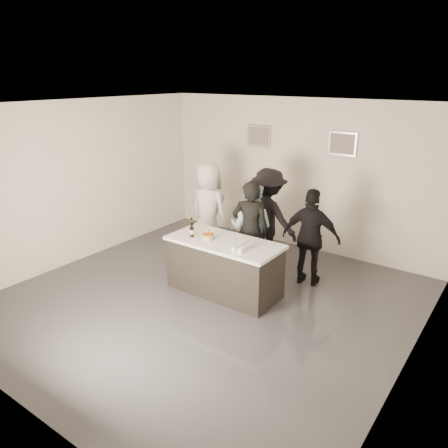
{
  "coord_description": "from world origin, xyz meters",
  "views": [
    {
      "loc": [
        3.85,
        -4.82,
        3.42
      ],
      "look_at": [
        0.0,
        0.5,
        1.15
      ],
      "focal_mm": 35.0,
      "sensor_mm": 36.0,
      "label": 1
    }
  ],
  "objects_px": {
    "beer_bottle_a": "(192,225)",
    "person_guest_left": "(208,209)",
    "cake": "(208,237)",
    "person_guest_back": "(268,218)",
    "person_main_black": "(250,230)",
    "bar_counter": "(224,267)",
    "person_main_blue": "(251,229)",
    "person_guest_right": "(311,238)",
    "beer_bottle_b": "(192,229)"
  },
  "relations": [
    {
      "from": "beer_bottle_a",
      "to": "bar_counter",
      "type": "bearing_deg",
      "value": -1.83
    },
    {
      "from": "person_guest_left",
      "to": "person_guest_right",
      "type": "bearing_deg",
      "value": -172.76
    },
    {
      "from": "cake",
      "to": "person_guest_left",
      "type": "height_order",
      "value": "person_guest_left"
    },
    {
      "from": "person_main_blue",
      "to": "person_guest_right",
      "type": "distance_m",
      "value": 1.08
    },
    {
      "from": "person_guest_left",
      "to": "beer_bottle_a",
      "type": "bearing_deg",
      "value": 123.11
    },
    {
      "from": "beer_bottle_a",
      "to": "beer_bottle_b",
      "type": "bearing_deg",
      "value": -50.43
    },
    {
      "from": "bar_counter",
      "to": "person_main_blue",
      "type": "relative_size",
      "value": 1.13
    },
    {
      "from": "cake",
      "to": "person_main_black",
      "type": "bearing_deg",
      "value": 70.73
    },
    {
      "from": "beer_bottle_a",
      "to": "person_guest_back",
      "type": "distance_m",
      "value": 1.53
    },
    {
      "from": "person_main_black",
      "to": "person_guest_left",
      "type": "relative_size",
      "value": 0.95
    },
    {
      "from": "beer_bottle_b",
      "to": "person_guest_back",
      "type": "distance_m",
      "value": 1.63
    },
    {
      "from": "person_guest_right",
      "to": "person_guest_back",
      "type": "relative_size",
      "value": 0.91
    },
    {
      "from": "bar_counter",
      "to": "person_guest_left",
      "type": "height_order",
      "value": "person_guest_left"
    },
    {
      "from": "person_main_black",
      "to": "person_guest_back",
      "type": "xyz_separation_m",
      "value": [
        -0.05,
        0.67,
        0.04
      ]
    },
    {
      "from": "cake",
      "to": "beer_bottle_a",
      "type": "relative_size",
      "value": 0.76
    },
    {
      "from": "person_guest_right",
      "to": "person_main_black",
      "type": "bearing_deg",
      "value": 12.71
    },
    {
      "from": "cake",
      "to": "person_guest_back",
      "type": "relative_size",
      "value": 0.11
    },
    {
      "from": "person_main_blue",
      "to": "person_guest_left",
      "type": "relative_size",
      "value": 0.9
    },
    {
      "from": "person_main_blue",
      "to": "beer_bottle_a",
      "type": "bearing_deg",
      "value": 45.76
    },
    {
      "from": "beer_bottle_b",
      "to": "bar_counter",
      "type": "bearing_deg",
      "value": 16.1
    },
    {
      "from": "beer_bottle_a",
      "to": "person_guest_left",
      "type": "distance_m",
      "value": 1.24
    },
    {
      "from": "bar_counter",
      "to": "person_guest_back",
      "type": "distance_m",
      "value": 1.46
    },
    {
      "from": "person_main_black",
      "to": "beer_bottle_a",
      "type": "bearing_deg",
      "value": 20.75
    },
    {
      "from": "bar_counter",
      "to": "person_guest_left",
      "type": "xyz_separation_m",
      "value": [
        -1.21,
        1.14,
        0.47
      ]
    },
    {
      "from": "cake",
      "to": "beer_bottle_b",
      "type": "xyz_separation_m",
      "value": [
        -0.29,
        -0.06,
        0.09
      ]
    },
    {
      "from": "cake",
      "to": "person_guest_right",
      "type": "relative_size",
      "value": 0.12
    },
    {
      "from": "person_guest_left",
      "to": "cake",
      "type": "bearing_deg",
      "value": 135.98
    },
    {
      "from": "person_guest_back",
      "to": "person_guest_right",
      "type": "bearing_deg",
      "value": 168.88
    },
    {
      "from": "person_main_blue",
      "to": "person_guest_left",
      "type": "distance_m",
      "value": 1.16
    },
    {
      "from": "bar_counter",
      "to": "person_guest_back",
      "type": "bearing_deg",
      "value": 90.76
    },
    {
      "from": "bar_counter",
      "to": "person_guest_right",
      "type": "relative_size",
      "value": 1.11
    },
    {
      "from": "person_main_blue",
      "to": "person_guest_back",
      "type": "distance_m",
      "value": 0.49
    },
    {
      "from": "person_main_black",
      "to": "person_guest_right",
      "type": "distance_m",
      "value": 1.03
    },
    {
      "from": "person_guest_back",
      "to": "cake",
      "type": "bearing_deg",
      "value": 85.86
    },
    {
      "from": "person_main_black",
      "to": "person_guest_left",
      "type": "distance_m",
      "value": 1.31
    },
    {
      "from": "bar_counter",
      "to": "person_main_blue",
      "type": "distance_m",
      "value": 0.98
    },
    {
      "from": "beer_bottle_b",
      "to": "person_main_blue",
      "type": "distance_m",
      "value": 1.18
    },
    {
      "from": "bar_counter",
      "to": "beer_bottle_b",
      "type": "height_order",
      "value": "beer_bottle_b"
    },
    {
      "from": "bar_counter",
      "to": "beer_bottle_a",
      "type": "bearing_deg",
      "value": 178.17
    },
    {
      "from": "person_main_blue",
      "to": "person_guest_left",
      "type": "xyz_separation_m",
      "value": [
        -1.13,
        0.24,
        0.09
      ]
    },
    {
      "from": "beer_bottle_b",
      "to": "person_guest_left",
      "type": "height_order",
      "value": "person_guest_left"
    },
    {
      "from": "person_guest_back",
      "to": "beer_bottle_b",
      "type": "bearing_deg",
      "value": 76.06
    },
    {
      "from": "bar_counter",
      "to": "person_main_black",
      "type": "bearing_deg",
      "value": 87.38
    },
    {
      "from": "person_main_black",
      "to": "person_guest_back",
      "type": "bearing_deg",
      "value": -108.8
    },
    {
      "from": "cake",
      "to": "beer_bottle_a",
      "type": "bearing_deg",
      "value": 165.1
    },
    {
      "from": "cake",
      "to": "bar_counter",
      "type": "bearing_deg",
      "value": 20.68
    },
    {
      "from": "beer_bottle_a",
      "to": "person_main_black",
      "type": "xyz_separation_m",
      "value": [
        0.72,
        0.69,
        -0.15
      ]
    },
    {
      "from": "bar_counter",
      "to": "person_guest_left",
      "type": "distance_m",
      "value": 1.73
    },
    {
      "from": "person_guest_left",
      "to": "beer_bottle_b",
      "type": "bearing_deg",
      "value": 125.42
    },
    {
      "from": "cake",
      "to": "beer_bottle_b",
      "type": "height_order",
      "value": "beer_bottle_b"
    }
  ]
}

